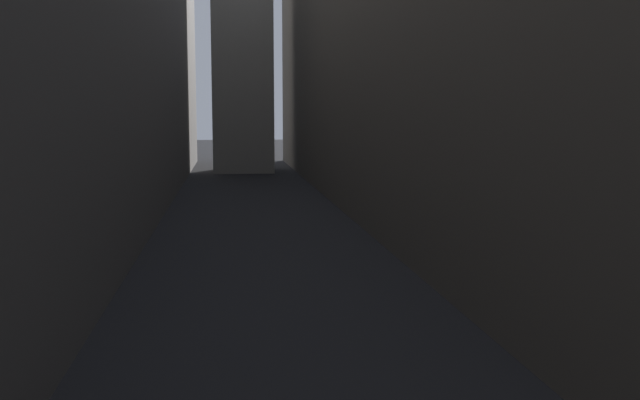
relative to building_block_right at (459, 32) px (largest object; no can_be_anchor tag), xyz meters
name	(u,v)px	position (x,y,z in m)	size (l,w,h in m)	color
ground_plane	(259,227)	(-11.58, -2.00, -10.73)	(264.00, 264.00, 0.00)	#232326
building_block_right	(459,32)	(0.00, 0.00, 0.00)	(12.15, 108.00, 21.45)	#60594F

